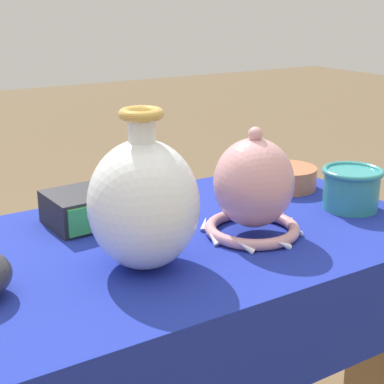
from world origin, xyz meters
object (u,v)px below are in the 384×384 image
vase_tall_bulbous (144,203)px  vase_dome_bell (253,190)px  pot_squat_terracotta (286,178)px  cup_wide_teal (351,187)px  mosaic_tile_box (82,209)px

vase_tall_bulbous → vase_dome_bell: (0.24, 0.02, -0.02)m
pot_squat_terracotta → cup_wide_teal: 0.19m
pot_squat_terracotta → mosaic_tile_box: bearing=176.2°
vase_dome_bell → pot_squat_terracotta: vase_dome_bell is taller
vase_tall_bulbous → pot_squat_terracotta: vase_tall_bulbous is taller
pot_squat_terracotta → cup_wide_teal: (0.02, -0.19, 0.02)m
vase_dome_bell → pot_squat_terracotta: (0.25, 0.19, -0.06)m
vase_tall_bulbous → vase_dome_bell: bearing=4.1°
mosaic_tile_box → vase_tall_bulbous: bearing=-89.1°
cup_wide_teal → vase_tall_bulbous: bearing=-177.8°
vase_dome_bell → pot_squat_terracotta: bearing=37.3°
cup_wide_teal → pot_squat_terracotta: bearing=96.9°
vase_tall_bulbous → vase_dome_bell: size_ratio=1.27×
mosaic_tile_box → cup_wide_teal: cup_wide_teal is taller
vase_dome_bell → cup_wide_teal: (0.27, 0.00, -0.04)m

